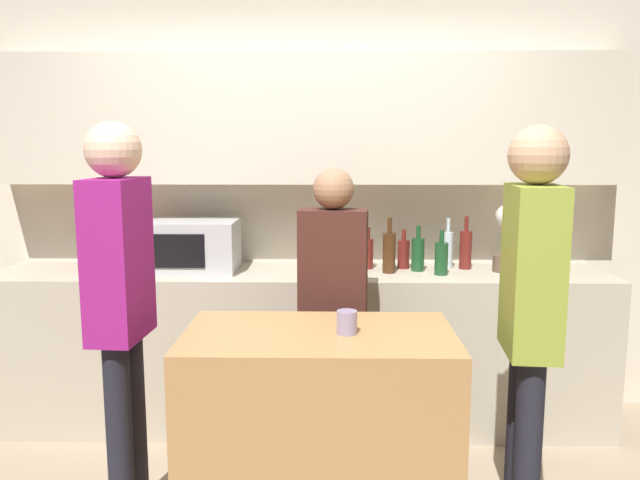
% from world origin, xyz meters
% --- Properties ---
extents(back_wall, '(6.40, 0.40, 2.70)m').
position_xyz_m(back_wall, '(0.00, 1.66, 1.54)').
color(back_wall, beige).
rests_on(back_wall, ground_plane).
extents(back_counter, '(3.60, 0.62, 0.94)m').
position_xyz_m(back_counter, '(0.00, 1.39, 0.47)').
color(back_counter, '#B7AD99').
rests_on(back_counter, ground_plane).
extents(kitchen_island, '(1.13, 0.64, 0.91)m').
position_xyz_m(kitchen_island, '(0.13, 0.28, 0.45)').
color(kitchen_island, '#B27F4C').
rests_on(kitchen_island, ground_plane).
extents(microwave, '(0.52, 0.39, 0.30)m').
position_xyz_m(microwave, '(-0.64, 1.40, 1.09)').
color(microwave, '#B7BABC').
rests_on(microwave, back_counter).
extents(toaster, '(0.26, 0.16, 0.18)m').
position_xyz_m(toaster, '(-1.14, 1.40, 1.03)').
color(toaster, '#B21E19').
rests_on(toaster, back_counter).
extents(potted_plant, '(0.14, 0.14, 0.39)m').
position_xyz_m(potted_plant, '(1.20, 1.40, 1.14)').
color(potted_plant, brown).
rests_on(potted_plant, back_counter).
extents(bottle_0, '(0.07, 0.07, 0.25)m').
position_xyz_m(bottle_0, '(0.30, 1.38, 1.03)').
color(bottle_0, black).
rests_on(bottle_0, back_counter).
extents(bottle_1, '(0.06, 0.06, 0.25)m').
position_xyz_m(bottle_1, '(0.40, 1.47, 1.03)').
color(bottle_1, maroon).
rests_on(bottle_1, back_counter).
extents(bottle_2, '(0.07, 0.07, 0.33)m').
position_xyz_m(bottle_2, '(0.51, 1.35, 1.06)').
color(bottle_2, '#472814').
rests_on(bottle_2, back_counter).
extents(bottle_3, '(0.07, 0.07, 0.24)m').
position_xyz_m(bottle_3, '(0.61, 1.49, 1.03)').
color(bottle_3, maroon).
rests_on(bottle_3, back_counter).
extents(bottle_4, '(0.08, 0.08, 0.27)m').
position_xyz_m(bottle_4, '(0.69, 1.41, 1.04)').
color(bottle_4, '#194723').
rests_on(bottle_4, back_counter).
extents(bottle_5, '(0.08, 0.08, 0.26)m').
position_xyz_m(bottle_5, '(0.81, 1.30, 1.04)').
color(bottle_5, '#194723').
rests_on(bottle_5, back_counter).
extents(bottle_6, '(0.06, 0.06, 0.30)m').
position_xyz_m(bottle_6, '(0.88, 1.50, 1.05)').
color(bottle_6, silver).
rests_on(bottle_6, back_counter).
extents(bottle_7, '(0.07, 0.07, 0.32)m').
position_xyz_m(bottle_7, '(0.99, 1.48, 1.06)').
color(bottle_7, maroon).
rests_on(bottle_7, back_counter).
extents(cup_0, '(0.08, 0.08, 0.10)m').
position_xyz_m(cup_0, '(0.24, 0.26, 0.95)').
color(cup_0, '#8F85A6').
rests_on(cup_0, kitchen_island).
extents(person_left, '(0.23, 0.36, 1.75)m').
position_xyz_m(person_left, '(0.97, 0.20, 1.05)').
color(person_left, black).
rests_on(person_left, ground_plane).
extents(person_center, '(0.23, 0.35, 1.77)m').
position_xyz_m(person_center, '(-0.72, 0.33, 1.07)').
color(person_center, black).
rests_on(person_center, ground_plane).
extents(person_right, '(0.36, 0.22, 1.56)m').
position_xyz_m(person_right, '(0.19, 0.86, 0.92)').
color(person_right, black).
rests_on(person_right, ground_plane).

